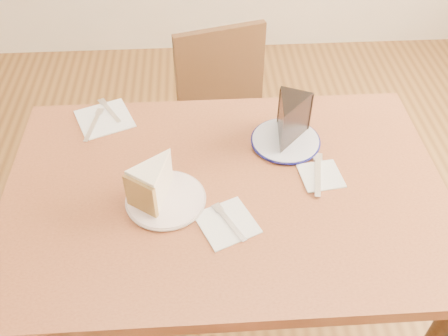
# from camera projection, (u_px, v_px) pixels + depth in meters

# --- Properties ---
(ground) EXTENTS (4.00, 4.00, 0.00)m
(ground) POSITION_uv_depth(u_px,v_px,m) (225.00, 324.00, 1.88)
(ground) COLOR #4A2D13
(ground) RESTS_ON ground
(table) EXTENTS (1.20, 0.80, 0.75)m
(table) POSITION_uv_depth(u_px,v_px,m) (225.00, 211.00, 1.42)
(table) COLOR #572A17
(table) RESTS_ON ground
(chair_far) EXTENTS (0.51, 0.51, 0.84)m
(chair_far) POSITION_uv_depth(u_px,v_px,m) (231.00, 130.00, 1.97)
(chair_far) COLOR black
(chair_far) RESTS_ON ground
(plate_cream) EXTENTS (0.20, 0.20, 0.01)m
(plate_cream) POSITION_uv_depth(u_px,v_px,m) (166.00, 200.00, 1.32)
(plate_cream) COLOR white
(plate_cream) RESTS_ON table
(plate_navy) EXTENTS (0.20, 0.20, 0.01)m
(plate_navy) POSITION_uv_depth(u_px,v_px,m) (285.00, 141.00, 1.48)
(plate_navy) COLOR white
(plate_navy) RESTS_ON table
(carrot_cake) EXTENTS (0.15, 0.16, 0.10)m
(carrot_cake) POSITION_uv_depth(u_px,v_px,m) (157.00, 180.00, 1.29)
(carrot_cake) COLOR beige
(carrot_cake) RESTS_ON plate_cream
(chocolate_cake) EXTENTS (0.14, 0.16, 0.12)m
(chocolate_cake) POSITION_uv_depth(u_px,v_px,m) (288.00, 123.00, 1.44)
(chocolate_cake) COLOR black
(chocolate_cake) RESTS_ON plate_navy
(napkin_cream) EXTENTS (0.18, 0.18, 0.00)m
(napkin_cream) POSITION_uv_depth(u_px,v_px,m) (227.00, 223.00, 1.26)
(napkin_cream) COLOR white
(napkin_cream) RESTS_ON table
(napkin_navy) EXTENTS (0.12, 0.12, 0.00)m
(napkin_navy) POSITION_uv_depth(u_px,v_px,m) (321.00, 176.00, 1.39)
(napkin_navy) COLOR white
(napkin_navy) RESTS_ON table
(napkin_spare) EXTENTS (0.21, 0.21, 0.00)m
(napkin_spare) POSITION_uv_depth(u_px,v_px,m) (105.00, 119.00, 1.57)
(napkin_spare) COLOR white
(napkin_spare) RESTS_ON table
(fork_cream) EXTENTS (0.08, 0.13, 0.00)m
(fork_cream) POSITION_uv_depth(u_px,v_px,m) (230.00, 223.00, 1.26)
(fork_cream) COLOR silver
(fork_cream) RESTS_ON napkin_cream
(knife_navy) EXTENTS (0.05, 0.17, 0.00)m
(knife_navy) POSITION_uv_depth(u_px,v_px,m) (318.00, 175.00, 1.38)
(knife_navy) COLOR silver
(knife_navy) RESTS_ON napkin_navy
(fork_spare) EXTENTS (0.08, 0.13, 0.00)m
(fork_spare) POSITION_uv_depth(u_px,v_px,m) (110.00, 111.00, 1.59)
(fork_spare) COLOR silver
(fork_spare) RESTS_ON napkin_spare
(knife_spare) EXTENTS (0.04, 0.16, 0.00)m
(knife_spare) POSITION_uv_depth(u_px,v_px,m) (93.00, 125.00, 1.54)
(knife_spare) COLOR white
(knife_spare) RESTS_ON napkin_spare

